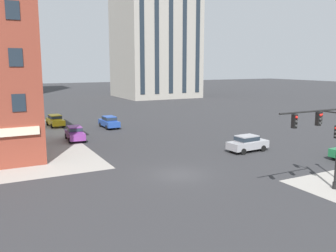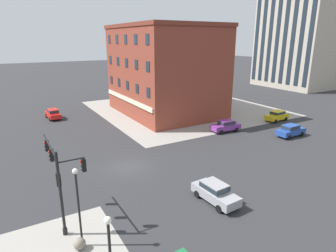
% 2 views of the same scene
% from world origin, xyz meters
% --- Properties ---
extents(ground_plane, '(320.00, 320.00, 0.00)m').
position_xyz_m(ground_plane, '(0.00, 0.00, 0.00)').
color(ground_plane, '#2D2D30').
extents(traffic_signal_main, '(5.86, 2.09, 6.25)m').
position_xyz_m(traffic_signal_main, '(7.13, -7.98, 4.10)').
color(traffic_signal_main, black).
rests_on(traffic_signal_main, ground).
extents(car_main_northbound_near, '(1.96, 4.44, 1.68)m').
position_xyz_m(car_main_northbound_near, '(1.98, 23.77, 0.92)').
color(car_main_northbound_near, '#23479E').
rests_on(car_main_northbound_near, ground).
extents(car_cross_eastbound, '(4.51, 2.11, 1.68)m').
position_xyz_m(car_cross_eastbound, '(10.11, 3.67, 0.92)').
color(car_cross_eastbound, '#99999E').
rests_on(car_cross_eastbound, ground).
extents(car_parked_curb, '(2.09, 4.50, 1.68)m').
position_xyz_m(car_parked_curb, '(-4.54, 28.70, 0.92)').
color(car_parked_curb, gold).
rests_on(car_parked_curb, ground).
extents(car_main_mid, '(2.12, 4.51, 1.68)m').
position_xyz_m(car_main_mid, '(-4.34, 17.36, 0.92)').
color(car_main_mid, '#7A3389').
rests_on(car_main_mid, ground).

